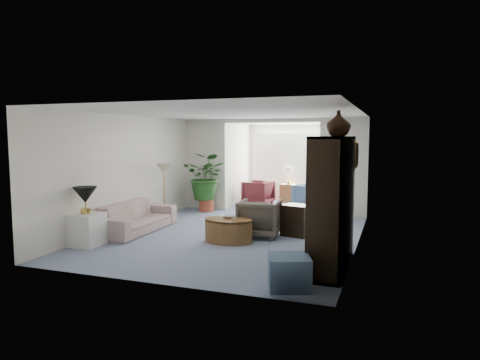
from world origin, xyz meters
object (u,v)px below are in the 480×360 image
at_px(side_table_dark, 297,220).
at_px(floor_lamp, 164,169).
at_px(coffee_bowl, 228,217).
at_px(cabinet_urn, 338,123).
at_px(coffee_cup, 234,218).
at_px(framed_picture, 356,155).
at_px(ottoman, 289,272).
at_px(sunroom_chair_blue, 308,196).
at_px(sunroom_table, 288,193).
at_px(plant_pot, 207,205).
at_px(entertainment_cabinet, 333,203).
at_px(sunroom_chair_maroon, 258,193).
at_px(coffee_table, 228,231).
at_px(end_table, 86,230).
at_px(table_lamp, 85,195).
at_px(sofa, 136,217).
at_px(wingback_chair, 260,218).

bearing_deg(side_table_dark, floor_lamp, 170.26).
bearing_deg(coffee_bowl, cabinet_urn, -14.49).
bearing_deg(coffee_cup, framed_picture, 11.60).
height_order(ottoman, sunroom_chair_blue, sunroom_chair_blue).
height_order(sunroom_chair_blue, sunroom_table, sunroom_chair_blue).
height_order(ottoman, plant_pot, ottoman).
bearing_deg(entertainment_cabinet, sunroom_chair_maroon, 117.76).
xyz_separation_m(side_table_dark, sunroom_table, (-1.21, 4.40, -0.04)).
relative_size(cabinet_urn, sunroom_table, 0.74).
xyz_separation_m(coffee_table, entertainment_cabinet, (2.09, -0.95, 0.79)).
bearing_deg(coffee_table, cabinet_urn, -12.23).
xyz_separation_m(entertainment_cabinet, cabinet_urn, (0.00, 0.50, 1.22)).
relative_size(sunroom_chair_maroon, sunroom_table, 1.41).
bearing_deg(coffee_cup, ottoman, -52.33).
relative_size(coffee_bowl, sunroom_table, 0.41).
bearing_deg(end_table, table_lamp, 0.00).
bearing_deg(plant_pot, sofa, -97.88).
height_order(coffee_bowl, plant_pot, coffee_bowl).
xyz_separation_m(floor_lamp, entertainment_cabinet, (4.37, -2.50, -0.23)).
bearing_deg(sofa, coffee_cup, -98.66).
relative_size(framed_picture, entertainment_cabinet, 0.25).
distance_m(coffee_bowl, coffee_cup, 0.28).
xyz_separation_m(coffee_table, sunroom_table, (-0.09, 5.37, 0.06)).
bearing_deg(framed_picture, sunroom_chair_blue, 111.26).
bearing_deg(framed_picture, coffee_bowl, -174.08).
height_order(framed_picture, coffee_bowl, framed_picture).
bearing_deg(floor_lamp, sofa, -86.71).
relative_size(framed_picture, coffee_bowl, 2.19).
xyz_separation_m(wingback_chair, side_table_dark, (0.70, 0.30, -0.05)).
distance_m(end_table, sunroom_chair_maroon, 5.97).
bearing_deg(cabinet_urn, sofa, 171.20).
xyz_separation_m(framed_picture, end_table, (-4.72, -1.49, -1.40)).
relative_size(floor_lamp, side_table_dark, 0.56).
xyz_separation_m(coffee_bowl, coffee_cup, (0.20, -0.20, 0.01)).
bearing_deg(coffee_table, end_table, -154.60).
bearing_deg(sunroom_chair_maroon, wingback_chair, 26.60).
height_order(sofa, ottoman, sofa).
height_order(end_table, ottoman, end_table).
relative_size(sofa, coffee_table, 2.26).
distance_m(table_lamp, plant_pot, 4.27).
bearing_deg(wingback_chair, cabinet_urn, 141.18).
distance_m(entertainment_cabinet, sunroom_chair_blue, 5.79).
distance_m(sofa, side_table_dark, 3.41).
bearing_deg(cabinet_urn, sunroom_chair_blue, 105.77).
distance_m(coffee_cup, sunroom_chair_blue, 4.75).
xyz_separation_m(ottoman, sunroom_chair_maroon, (-2.53, 6.71, 0.14)).
relative_size(framed_picture, plant_pot, 1.25).
distance_m(sofa, end_table, 1.36).
distance_m(coffee_cup, cabinet_urn, 2.64).
height_order(floor_lamp, coffee_table, floor_lamp).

